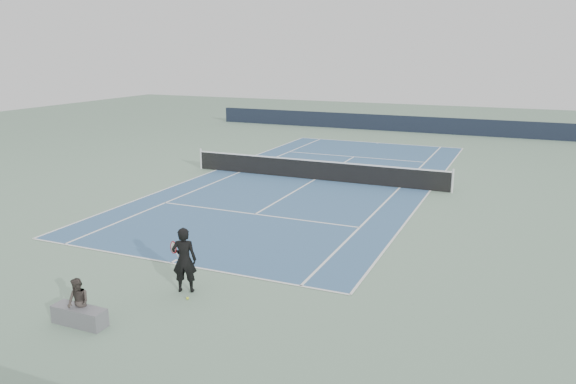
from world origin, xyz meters
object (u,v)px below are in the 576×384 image
at_px(tennis_player, 184,260).
at_px(tennis_ball, 187,298).
at_px(spectator_bench, 79,309).
at_px(tennis_net, 315,169).

height_order(tennis_player, tennis_ball, tennis_player).
relative_size(tennis_ball, spectator_bench, 0.05).
bearing_deg(spectator_bench, tennis_player, 64.63).
height_order(tennis_net, spectator_bench, spectator_bench).
distance_m(tennis_player, spectator_bench, 2.81).
xyz_separation_m(tennis_net, tennis_ball, (1.80, -13.76, -0.47)).
distance_m(tennis_ball, spectator_bench, 2.61).
relative_size(tennis_net, tennis_player, 7.44).
distance_m(tennis_net, tennis_player, 13.44).
xyz_separation_m(tennis_net, tennis_player, (1.48, -13.35, 0.36)).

